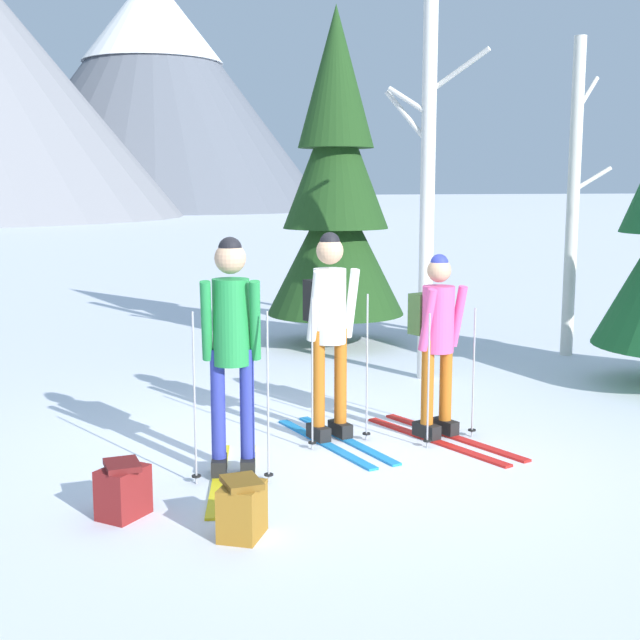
{
  "coord_description": "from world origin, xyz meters",
  "views": [
    {
      "loc": [
        -2.53,
        -6.42,
        2.2
      ],
      "look_at": [
        0.17,
        0.36,
        1.05
      ],
      "focal_mm": 47.67,
      "sensor_mm": 36.0,
      "label": 1
    }
  ],
  "objects": [
    {
      "name": "ground_plane",
      "position": [
        0.0,
        0.0,
        0.0
      ],
      "size": [
        400.0,
        400.0,
        0.0
      ],
      "primitive_type": "plane",
      "color": "white"
    },
    {
      "name": "pine_tree_near",
      "position": [
        2.01,
        4.4,
        2.1
      ],
      "size": [
        1.9,
        1.9,
        4.59
      ],
      "color": "#51381E",
      "rests_on": "ground"
    },
    {
      "name": "skier_in_pink",
      "position": [
        1.11,
        -0.02,
        0.9
      ],
      "size": [
        0.72,
        1.73,
        1.63
      ],
      "color": "red",
      "rests_on": "ground"
    },
    {
      "name": "backpack_on_snow_front",
      "position": [
        -1.74,
        -0.87,
        0.19
      ],
      "size": [
        0.4,
        0.39,
        0.38
      ],
      "color": "maroon",
      "rests_on": "ground"
    },
    {
      "name": "birch_tree_tall",
      "position": [
        4.56,
        2.59,
        2.05
      ],
      "size": [
        0.57,
        0.28,
        4.06
      ],
      "color": "silver",
      "rests_on": "ground"
    },
    {
      "name": "skier_in_green",
      "position": [
        -0.82,
        -0.33,
        1.05
      ],
      "size": [
        0.8,
        1.63,
        1.83
      ],
      "color": "yellow",
      "rests_on": "ground"
    },
    {
      "name": "skier_in_white",
      "position": [
        0.21,
        0.26,
        1.04
      ],
      "size": [
        0.61,
        1.61,
        1.82
      ],
      "color": "#1E84D1",
      "rests_on": "ground"
    },
    {
      "name": "mountain_ridge_distant",
      "position": [
        0.17,
        65.76,
        11.92
      ],
      "size": [
        56.41,
        48.92,
        24.44
      ],
      "color": "gray",
      "rests_on": "ground"
    },
    {
      "name": "backpack_on_snow_beside",
      "position": [
        -1.1,
        -1.49,
        0.19
      ],
      "size": [
        0.38,
        0.4,
        0.38
      ],
      "color": "#99661E",
      "rests_on": "ground"
    },
    {
      "name": "birch_tree_slender",
      "position": [
        2.15,
        2.08,
        2.3
      ],
      "size": [
        0.83,
        0.96,
        4.51
      ],
      "color": "silver",
      "rests_on": "ground"
    }
  ]
}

